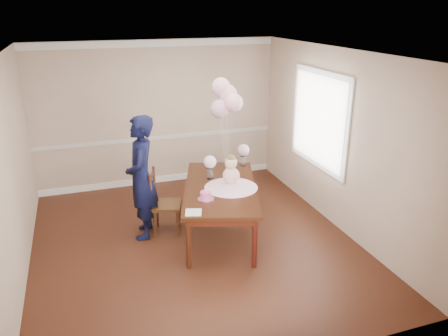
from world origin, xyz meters
TOP-DOWN VIEW (x-y plane):
  - floor at (0.00, 0.00)m, footprint 4.50×5.00m
  - ceiling at (0.00, 0.00)m, footprint 4.50×5.00m
  - wall_back at (0.00, 2.50)m, footprint 4.50×0.02m
  - wall_front at (0.00, -2.50)m, footprint 4.50×0.02m
  - wall_left at (-2.25, 0.00)m, footprint 0.02×5.00m
  - wall_right at (2.25, 0.00)m, footprint 0.02×5.00m
  - chair_rail_trim at (0.00, 2.49)m, footprint 4.50×0.02m
  - crown_molding at (0.00, 2.49)m, footprint 4.50×0.02m
  - baseboard_trim at (0.00, 2.49)m, footprint 4.50×0.02m
  - window_frame at (2.23, 0.50)m, footprint 0.02×1.66m
  - window_blinds at (2.21, 0.50)m, footprint 0.01×1.50m
  - dining_table_top at (0.46, 0.18)m, footprint 1.60×2.26m
  - table_apron at (0.46, 0.18)m, footprint 1.47×2.14m
  - table_leg_fl at (-0.24, -0.59)m, footprint 0.09×0.09m
  - table_leg_fr at (0.59, -0.85)m, footprint 0.09×0.09m
  - table_leg_bl at (0.33, 1.21)m, footprint 0.09×0.09m
  - table_leg_br at (1.15, 0.95)m, footprint 0.09×0.09m
  - baby_skirt at (0.59, 0.08)m, footprint 0.98×0.98m
  - baby_torso at (0.59, 0.08)m, footprint 0.25×0.25m
  - baby_head at (0.59, 0.08)m, footprint 0.17×0.17m
  - baby_hair at (0.59, 0.08)m, footprint 0.12×0.12m
  - cake_platter at (0.12, -0.20)m, footprint 0.28×0.28m
  - birthday_cake at (0.12, -0.20)m, footprint 0.19×0.19m
  - cake_flower_a at (0.12, -0.20)m, footprint 0.03×0.03m
  - cake_flower_b at (0.16, -0.19)m, footprint 0.03×0.03m
  - rose_vase_near at (0.41, 0.52)m, footprint 0.13×0.13m
  - roses_near at (0.41, 0.52)m, footprint 0.19×0.19m
  - rose_vase_far at (1.09, 0.89)m, footprint 0.13×0.13m
  - roses_far at (1.09, 0.89)m, footprint 0.19×0.19m
  - napkin at (-0.15, -0.54)m, footprint 0.26×0.26m
  - balloon_weight at (0.73, 0.68)m, footprint 0.05×0.05m
  - balloon_a at (0.63, 0.72)m, footprint 0.29×0.29m
  - balloon_b at (0.81, 0.60)m, footprint 0.29×0.29m
  - balloon_c at (0.78, 0.78)m, footprint 0.29×0.29m
  - balloon_d at (0.69, 0.83)m, footprint 0.29×0.29m
  - balloon_ribbon_a at (0.68, 0.70)m, footprint 0.09×0.03m
  - balloon_ribbon_b at (0.77, 0.64)m, footprint 0.09×0.08m
  - balloon_ribbon_c at (0.75, 0.73)m, footprint 0.05×0.09m
  - balloon_ribbon_d at (0.71, 0.76)m, footprint 0.05×0.13m
  - dining_chair_seat at (-0.29, 0.49)m, footprint 0.54×0.54m
  - chair_leg_fl at (-0.52, 0.38)m, footprint 0.05×0.05m
  - chair_leg_fr at (-0.18, 0.27)m, footprint 0.05×0.05m
  - chair_leg_bl at (-0.40, 0.71)m, footprint 0.05×0.05m
  - chair_leg_br at (-0.07, 0.60)m, footprint 0.05×0.05m
  - chair_back_post_l at (-0.53, 0.39)m, footprint 0.05×0.05m
  - chair_back_post_r at (-0.42, 0.72)m, footprint 0.05×0.05m
  - chair_slat_low at (-0.48, 0.55)m, footprint 0.15×0.38m
  - chair_slat_mid at (-0.48, 0.55)m, footprint 0.15×0.38m
  - chair_slat_top at (-0.48, 0.55)m, footprint 0.15×0.38m
  - woman at (-0.64, 0.50)m, footprint 0.58×0.75m

SIDE VIEW (x-z plane):
  - floor at x=0.00m, z-range 0.00..0.00m
  - baseboard_trim at x=0.00m, z-range 0.00..0.12m
  - chair_leg_fl at x=-0.52m, z-range 0.00..0.42m
  - chair_leg_fr at x=-0.18m, z-range 0.00..0.42m
  - chair_leg_bl at x=-0.40m, z-range 0.00..0.42m
  - chair_leg_br at x=-0.07m, z-range 0.00..0.42m
  - table_leg_fl at x=-0.24m, z-range 0.00..0.72m
  - table_leg_fr at x=0.59m, z-range 0.00..0.72m
  - table_leg_bl at x=0.33m, z-range 0.00..0.72m
  - table_leg_br at x=1.15m, z-range 0.00..0.72m
  - dining_chair_seat at x=-0.29m, z-range 0.41..0.46m
  - chair_slat_low at x=-0.48m, z-range 0.58..0.63m
  - table_apron at x=0.46m, z-range 0.62..0.72m
  - chair_back_post_l at x=-0.53m, z-range 0.45..0.99m
  - chair_back_post_r at x=-0.42m, z-range 0.45..0.99m
  - dining_table_top at x=0.46m, z-range 0.72..0.77m
  - chair_slat_mid at x=-0.48m, z-range 0.73..0.78m
  - cake_platter at x=0.12m, z-range 0.77..0.78m
  - napkin at x=-0.15m, z-range 0.77..0.78m
  - balloon_weight at x=0.73m, z-range 0.77..0.79m
  - baby_skirt at x=0.59m, z-range 0.77..0.87m
  - birthday_cake at x=0.12m, z-range 0.78..0.88m
  - rose_vase_near at x=0.41m, z-range 0.77..0.93m
  - rose_vase_far at x=1.09m, z-range 0.77..0.93m
  - cake_flower_a at x=0.12m, z-range 0.88..0.91m
  - cake_flower_b at x=0.16m, z-range 0.88..0.91m
  - chair_rail_trim at x=0.00m, z-range 0.86..0.94m
  - chair_slat_top at x=-0.48m, z-range 0.89..0.94m
  - woman at x=-0.64m, z-range 0.00..1.84m
  - baby_torso at x=0.59m, z-range 0.83..1.08m
  - roses_near at x=0.41m, z-range 0.94..1.13m
  - roses_far at x=1.09m, z-range 0.94..1.13m
  - baby_head at x=0.59m, z-range 1.06..1.24m
  - baby_hair at x=0.59m, z-range 1.15..1.27m
  - balloon_ribbon_a at x=0.68m, z-range 0.78..1.64m
  - balloon_ribbon_b at x=0.77m, z-range 0.78..1.74m
  - balloon_ribbon_c at x=0.75m, z-range 0.78..1.84m
  - wall_back at x=0.00m, z-range 0.00..2.70m
  - wall_front at x=0.00m, z-range 0.00..2.70m
  - wall_left at x=-2.25m, z-range 0.00..2.70m
  - wall_right at x=2.25m, z-range 0.00..2.70m
  - balloon_ribbon_d at x=0.71m, z-range 0.78..1.94m
  - window_frame at x=2.23m, z-range 0.77..2.33m
  - window_blinds at x=2.21m, z-range 0.85..2.25m
  - balloon_a at x=0.63m, z-range 1.65..1.94m
  - balloon_b at x=0.81m, z-range 1.75..2.04m
  - balloon_c at x=0.78m, z-range 1.86..2.14m
  - balloon_d at x=0.69m, z-range 1.96..2.25m
  - crown_molding at x=0.00m, z-range 2.57..2.69m
  - ceiling at x=0.00m, z-range 2.69..2.71m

